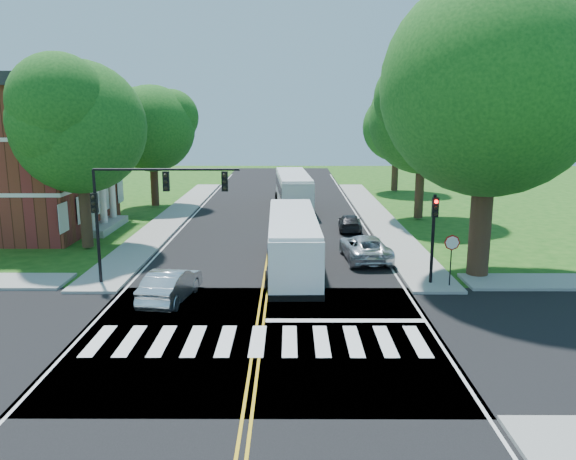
{
  "coord_description": "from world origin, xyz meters",
  "views": [
    {
      "loc": [
        1.2,
        -20.26,
        8.43
      ],
      "look_at": [
        1.11,
        8.41,
        2.4
      ],
      "focal_mm": 35.0,
      "sensor_mm": 36.0,
      "label": 1
    }
  ],
  "objects_px": {
    "hatchback": "(171,285)",
    "signal_ne": "(434,227)",
    "bus_lead": "(293,241)",
    "dark_sedan": "(350,223)",
    "signal_nw": "(143,198)",
    "suv": "(365,247)",
    "bus_follow": "(293,190)"
  },
  "relations": [
    {
      "from": "signal_nw",
      "to": "bus_follow",
      "type": "xyz_separation_m",
      "value": [
        7.36,
        22.74,
        -2.72
      ]
    },
    {
      "from": "bus_follow",
      "to": "dark_sedan",
      "type": "relative_size",
      "value": 3.08
    },
    {
      "from": "signal_ne",
      "to": "bus_follow",
      "type": "distance_m",
      "value": 23.73
    },
    {
      "from": "signal_nw",
      "to": "suv",
      "type": "xyz_separation_m",
      "value": [
        11.43,
        4.93,
        -3.63
      ]
    },
    {
      "from": "bus_lead",
      "to": "hatchback",
      "type": "bearing_deg",
      "value": 41.61
    },
    {
      "from": "bus_follow",
      "to": "signal_ne",
      "type": "bearing_deg",
      "value": 102.95
    },
    {
      "from": "suv",
      "to": "signal_nw",
      "type": "bearing_deg",
      "value": 19.62
    },
    {
      "from": "signal_nw",
      "to": "suv",
      "type": "relative_size",
      "value": 1.35
    },
    {
      "from": "signal_nw",
      "to": "signal_ne",
      "type": "bearing_deg",
      "value": 0.05
    },
    {
      "from": "bus_follow",
      "to": "dark_sedan",
      "type": "bearing_deg",
      "value": 109.46
    },
    {
      "from": "signal_nw",
      "to": "bus_lead",
      "type": "height_order",
      "value": "signal_nw"
    },
    {
      "from": "dark_sedan",
      "to": "suv",
      "type": "bearing_deg",
      "value": 93.91
    },
    {
      "from": "signal_nw",
      "to": "hatchback",
      "type": "xyz_separation_m",
      "value": [
        1.65,
        -2.32,
        -3.62
      ]
    },
    {
      "from": "signal_nw",
      "to": "hatchback",
      "type": "relative_size",
      "value": 1.58
    },
    {
      "from": "signal_nw",
      "to": "bus_lead",
      "type": "relative_size",
      "value": 0.61
    },
    {
      "from": "bus_lead",
      "to": "suv",
      "type": "distance_m",
      "value": 4.77
    },
    {
      "from": "hatchback",
      "to": "dark_sedan",
      "type": "distance_m",
      "value": 18.3
    },
    {
      "from": "suv",
      "to": "signal_ne",
      "type": "bearing_deg",
      "value": 114.42
    },
    {
      "from": "signal_nw",
      "to": "bus_follow",
      "type": "relative_size",
      "value": 0.58
    },
    {
      "from": "hatchback",
      "to": "signal_nw",
      "type": "bearing_deg",
      "value": -45.87
    },
    {
      "from": "hatchback",
      "to": "signal_ne",
      "type": "bearing_deg",
      "value": -160.61
    },
    {
      "from": "signal_ne",
      "to": "suv",
      "type": "distance_m",
      "value": 6.0
    },
    {
      "from": "signal_nw",
      "to": "signal_ne",
      "type": "xyz_separation_m",
      "value": [
        14.06,
        0.01,
        -1.41
      ]
    },
    {
      "from": "bus_lead",
      "to": "dark_sedan",
      "type": "relative_size",
      "value": 2.96
    },
    {
      "from": "suv",
      "to": "hatchback",
      "type": "bearing_deg",
      "value": 32.87
    },
    {
      "from": "bus_lead",
      "to": "suv",
      "type": "xyz_separation_m",
      "value": [
        4.21,
        2.08,
        -0.86
      ]
    },
    {
      "from": "signal_nw",
      "to": "hatchback",
      "type": "height_order",
      "value": "signal_nw"
    },
    {
      "from": "signal_nw",
      "to": "dark_sedan",
      "type": "relative_size",
      "value": 1.8
    },
    {
      "from": "hatchback",
      "to": "dark_sedan",
      "type": "height_order",
      "value": "hatchback"
    },
    {
      "from": "signal_ne",
      "to": "suv",
      "type": "bearing_deg",
      "value": 118.13
    },
    {
      "from": "dark_sedan",
      "to": "signal_ne",
      "type": "bearing_deg",
      "value": 105.17
    },
    {
      "from": "bus_lead",
      "to": "bus_follow",
      "type": "distance_m",
      "value": 19.9
    }
  ]
}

